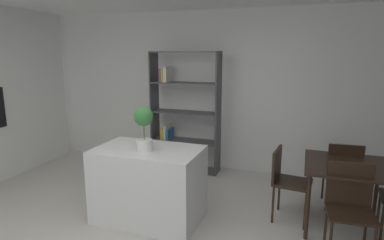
{
  "coord_description": "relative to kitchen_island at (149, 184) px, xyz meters",
  "views": [
    {
      "loc": [
        1.61,
        -2.58,
        2.01
      ],
      "look_at": [
        0.33,
        1.04,
        1.21
      ],
      "focal_mm": 30.38,
      "sensor_mm": 36.0,
      "label": 1
    }
  ],
  "objects": [
    {
      "name": "dining_chair_island_side",
      "position": [
        1.56,
        0.56,
        0.09
      ],
      "size": [
        0.47,
        0.47,
        0.88
      ],
      "rotation": [
        0.0,
        0.0,
        1.46
      ],
      "color": "black",
      "rests_on": "ground_plane"
    },
    {
      "name": "dining_chair_near",
      "position": [
        2.21,
        0.07,
        0.1
      ],
      "size": [
        0.47,
        0.44,
        0.92
      ],
      "rotation": [
        0.0,
        0.0,
        0.08
      ],
      "color": "black",
      "rests_on": "ground_plane"
    },
    {
      "name": "dining_table",
      "position": [
        2.22,
        0.55,
        0.24
      ],
      "size": [
        0.91,
        0.91,
        0.78
      ],
      "color": "black",
      "rests_on": "ground_plane"
    },
    {
      "name": "open_bookshelf",
      "position": [
        -0.28,
        1.76,
        0.51
      ],
      "size": [
        1.17,
        0.34,
        2.03
      ],
      "color": "#4C4C51",
      "rests_on": "ground_plane"
    },
    {
      "name": "dining_chair_far",
      "position": [
        2.23,
        1.02,
        0.09
      ],
      "size": [
        0.44,
        0.49,
        0.91
      ],
      "rotation": [
        0.0,
        0.0,
        3.22
      ],
      "color": "black",
      "rests_on": "ground_plane"
    },
    {
      "name": "potted_plant_on_island",
      "position": [
        -0.0,
        -0.08,
        0.75
      ],
      "size": [
        0.22,
        0.22,
        0.52
      ],
      "color": "white",
      "rests_on": "kitchen_island"
    },
    {
      "name": "kitchen_island",
      "position": [
        0.0,
        0.0,
        0.0
      ],
      "size": [
        1.26,
        0.77,
        0.89
      ],
      "primitive_type": "cube",
      "color": "white",
      "rests_on": "ground_plane"
    },
    {
      "name": "back_partition",
      "position": [
        0.12,
        2.08,
        0.91
      ],
      "size": [
        7.12,
        0.06,
        2.71
      ],
      "primitive_type": "cube",
      "color": "white",
      "rests_on": "ground_plane"
    }
  ]
}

